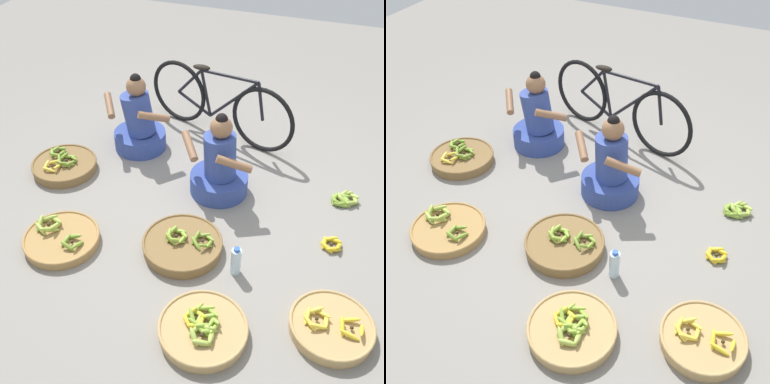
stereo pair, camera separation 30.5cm
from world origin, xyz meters
The scene contains 12 objects.
ground_plane centered at (0.00, 0.00, 0.00)m, with size 10.00×10.00×0.00m, color gray.
vendor_woman_front centered at (0.08, 0.30, 0.26)m, with size 0.70×0.52×0.80m.
vendor_woman_behind centered at (-0.88, 0.71, 0.26)m, with size 0.75×0.52×0.81m.
bicycle_leaning centered at (-0.21, 1.21, 0.36)m, with size 1.65×0.51×0.73m.
banana_basket_near_vendor centered at (0.03, -0.50, 0.06)m, with size 0.63×0.63×0.16m.
banana_basket_front_center centered at (-1.41, 0.11, 0.05)m, with size 0.62×0.62×0.16m.
banana_basket_mid_left centered at (1.22, -0.87, 0.05)m, with size 0.57×0.57×0.15m.
banana_basket_back_right centered at (-0.91, -0.75, 0.05)m, with size 0.61×0.61×0.16m.
banana_basket_front_left centered at (0.42, -1.17, 0.05)m, with size 0.60×0.60×0.15m.
loose_bananas_back_left centered at (1.13, -0.08, 0.03)m, with size 0.19×0.19×0.09m.
loose_bananas_front_right centered at (1.17, 0.52, 0.03)m, with size 0.26×0.24×0.09m.
water_bottle centered at (0.48, -0.58, 0.12)m, with size 0.08×0.08×0.25m.
Camera 1 is at (0.96, -2.91, 2.74)m, focal length 44.09 mm.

